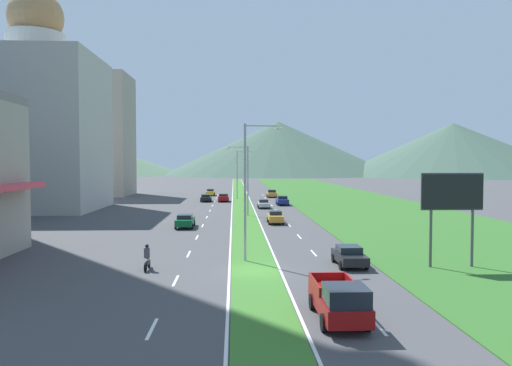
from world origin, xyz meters
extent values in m
plane|color=#424244|center=(0.00, 0.00, 0.00)|extent=(600.00, 600.00, 0.00)
cube|color=#387028|center=(0.00, 60.00, 0.03)|extent=(3.20, 240.00, 0.06)
cube|color=#2D6023|center=(20.60, 60.00, 0.03)|extent=(24.00, 240.00, 0.06)
cube|color=silver|center=(-5.10, -11.17, 0.01)|extent=(0.16, 2.80, 0.01)
cube|color=silver|center=(-5.10, -2.35, 0.01)|extent=(0.16, 2.80, 0.01)
cube|color=silver|center=(-5.10, 6.48, 0.01)|extent=(0.16, 2.80, 0.01)
cube|color=silver|center=(-5.10, 15.30, 0.01)|extent=(0.16, 2.80, 0.01)
cube|color=silver|center=(-5.10, 24.13, 0.01)|extent=(0.16, 2.80, 0.01)
cube|color=silver|center=(-5.10, 32.95, 0.01)|extent=(0.16, 2.80, 0.01)
cube|color=silver|center=(-5.10, 41.78, 0.01)|extent=(0.16, 2.80, 0.01)
cube|color=silver|center=(-5.10, 50.60, 0.01)|extent=(0.16, 2.80, 0.01)
cube|color=silver|center=(-5.10, 59.43, 0.01)|extent=(0.16, 2.80, 0.01)
cube|color=silver|center=(-5.10, 68.25, 0.01)|extent=(0.16, 2.80, 0.01)
cube|color=silver|center=(-5.10, 77.08, 0.01)|extent=(0.16, 2.80, 0.01)
cube|color=silver|center=(5.10, -11.17, 0.01)|extent=(0.16, 2.80, 0.01)
cube|color=silver|center=(5.10, -2.35, 0.01)|extent=(0.16, 2.80, 0.01)
cube|color=silver|center=(5.10, 6.48, 0.01)|extent=(0.16, 2.80, 0.01)
cube|color=silver|center=(5.10, 15.30, 0.01)|extent=(0.16, 2.80, 0.01)
cube|color=silver|center=(5.10, 24.13, 0.01)|extent=(0.16, 2.80, 0.01)
cube|color=silver|center=(5.10, 32.95, 0.01)|extent=(0.16, 2.80, 0.01)
cube|color=silver|center=(5.10, 41.78, 0.01)|extent=(0.16, 2.80, 0.01)
cube|color=silver|center=(5.10, 50.60, 0.01)|extent=(0.16, 2.80, 0.01)
cube|color=silver|center=(5.10, 59.43, 0.01)|extent=(0.16, 2.80, 0.01)
cube|color=silver|center=(5.10, 68.25, 0.01)|extent=(0.16, 2.80, 0.01)
cube|color=silver|center=(5.10, 77.08, 0.01)|extent=(0.16, 2.80, 0.01)
cube|color=silver|center=(-1.75, 60.00, 0.01)|extent=(0.16, 240.00, 0.01)
cube|color=silver|center=(1.75, 60.00, 0.01)|extent=(0.16, 240.00, 0.01)
cube|color=#B7B2A8|center=(-31.97, 44.71, 12.01)|extent=(18.50, 18.50, 24.03)
cylinder|color=beige|center=(-31.97, 44.71, 25.69)|extent=(8.74, 8.74, 3.33)
sphere|color=#B27F4C|center=(-31.97, 44.71, 29.85)|extent=(8.32, 8.32, 8.32)
cube|color=#9E9384|center=(-31.62, 77.51, 13.44)|extent=(13.90, 13.90, 26.87)
cone|color=#47664C|center=(-107.83, 267.61, 12.70)|extent=(154.41, 154.41, 25.41)
cone|color=#3D5647|center=(25.46, 258.92, 15.91)|extent=(138.74, 138.74, 31.83)
cone|color=#3D5647|center=(118.56, 228.60, 14.43)|extent=(129.01, 129.01, 28.86)
cylinder|color=#99999E|center=(-0.59, 3.38, 5.16)|extent=(0.18, 0.18, 10.31)
cylinder|color=#99999E|center=(0.67, 3.50, 10.16)|extent=(2.53, 0.33, 0.10)
ellipsoid|color=silver|center=(1.93, 3.62, 9.96)|extent=(0.56, 0.28, 0.20)
cylinder|color=#99999E|center=(0.51, 34.28, 4.84)|extent=(0.18, 0.18, 9.69)
cylinder|color=#99999E|center=(-0.90, 34.29, 9.54)|extent=(2.81, 0.11, 0.10)
ellipsoid|color=silver|center=(-2.30, 34.29, 9.34)|extent=(0.56, 0.28, 0.20)
cylinder|color=#99999E|center=(-0.78, 65.19, 4.86)|extent=(0.18, 0.18, 9.72)
cylinder|color=#99999E|center=(0.78, 65.11, 9.57)|extent=(3.12, 0.26, 0.10)
ellipsoid|color=silver|center=(2.34, 65.02, 9.37)|extent=(0.56, 0.28, 0.20)
cylinder|color=#4C4C51|center=(12.41, 0.61, 2.09)|extent=(0.20, 0.20, 4.17)
cylinder|color=#4C4C51|center=(15.39, 0.61, 2.09)|extent=(0.20, 0.20, 4.17)
cube|color=black|center=(13.90, 0.51, 5.39)|extent=(4.27, 0.16, 2.42)
cube|color=#4C4C51|center=(13.90, 0.63, 5.39)|extent=(4.47, 0.08, 2.62)
cube|color=maroon|center=(-3.39, 59.18, 0.70)|extent=(1.88, 4.54, 0.75)
cube|color=black|center=(-3.39, 59.00, 1.28)|extent=(1.62, 2.00, 0.42)
cylinder|color=black|center=(-4.30, 60.59, 0.32)|extent=(0.22, 0.64, 0.64)
cylinder|color=black|center=(-2.49, 60.59, 0.32)|extent=(0.22, 0.64, 0.64)
cylinder|color=black|center=(-4.30, 57.77, 0.32)|extent=(0.22, 0.64, 0.64)
cylinder|color=black|center=(-2.49, 57.77, 0.32)|extent=(0.22, 0.64, 0.64)
cube|color=black|center=(6.86, 1.49, 0.63)|extent=(1.85, 4.13, 0.62)
cube|color=black|center=(6.86, 1.66, 1.18)|extent=(1.59, 1.82, 0.48)
cylinder|color=black|center=(7.75, 0.21, 0.32)|extent=(0.22, 0.64, 0.64)
cylinder|color=black|center=(5.97, 0.21, 0.32)|extent=(0.22, 0.64, 0.64)
cylinder|color=black|center=(7.75, 2.77, 0.32)|extent=(0.22, 0.64, 0.64)
cylinder|color=black|center=(5.97, 2.77, 0.32)|extent=(0.22, 0.64, 0.64)
cube|color=#C6842D|center=(3.60, 25.85, 0.69)|extent=(1.71, 4.07, 0.74)
cube|color=black|center=(3.60, 26.01, 1.29)|extent=(1.47, 1.79, 0.46)
cylinder|color=black|center=(4.42, 24.59, 0.32)|extent=(0.22, 0.64, 0.64)
cylinder|color=black|center=(2.78, 24.59, 0.32)|extent=(0.22, 0.64, 0.64)
cylinder|color=black|center=(4.42, 27.11, 0.32)|extent=(0.22, 0.64, 0.64)
cylinder|color=black|center=(2.78, 27.11, 0.32)|extent=(0.22, 0.64, 0.64)
cube|color=yellow|center=(-6.64, 75.90, 0.68)|extent=(1.76, 4.66, 0.71)
cube|color=black|center=(-6.64, 75.71, 1.26)|extent=(1.51, 2.05, 0.45)
cylinder|color=black|center=(-7.49, 77.34, 0.32)|extent=(0.22, 0.64, 0.64)
cylinder|color=black|center=(-5.80, 77.34, 0.32)|extent=(0.22, 0.64, 0.64)
cylinder|color=black|center=(-7.49, 74.46, 0.32)|extent=(0.22, 0.64, 0.64)
cylinder|color=black|center=(-5.80, 74.46, 0.32)|extent=(0.22, 0.64, 0.64)
cube|color=#0C5128|center=(-6.99, 22.69, 0.69)|extent=(1.89, 4.64, 0.73)
cube|color=black|center=(-6.99, 22.50, 1.28)|extent=(1.62, 2.04, 0.45)
cylinder|color=black|center=(-7.90, 24.12, 0.32)|extent=(0.22, 0.64, 0.64)
cylinder|color=black|center=(-6.09, 24.12, 0.32)|extent=(0.22, 0.64, 0.64)
cylinder|color=black|center=(-7.90, 21.25, 0.32)|extent=(0.22, 0.64, 0.64)
cylinder|color=black|center=(-6.09, 21.25, 0.32)|extent=(0.22, 0.64, 0.64)
cube|color=navy|center=(7.00, 51.24, 0.70)|extent=(1.88, 4.80, 0.75)
cube|color=black|center=(7.00, 51.43, 1.33)|extent=(1.62, 2.11, 0.51)
cylinder|color=black|center=(7.90, 49.75, 0.32)|extent=(0.22, 0.64, 0.64)
cylinder|color=black|center=(6.10, 49.75, 0.32)|extent=(0.22, 0.64, 0.64)
cylinder|color=black|center=(7.90, 52.73, 0.32)|extent=(0.22, 0.64, 0.64)
cylinder|color=black|center=(6.10, 52.73, 0.32)|extent=(0.22, 0.64, 0.64)
cube|color=black|center=(-6.72, 59.29, 0.62)|extent=(1.84, 4.59, 0.60)
cube|color=black|center=(-6.72, 59.11, 1.16)|extent=(1.58, 2.02, 0.47)
cylinder|color=black|center=(-7.60, 60.71, 0.32)|extent=(0.22, 0.64, 0.64)
cylinder|color=black|center=(-5.83, 60.71, 0.32)|extent=(0.22, 0.64, 0.64)
cylinder|color=black|center=(-7.60, 57.87, 0.32)|extent=(0.22, 0.64, 0.64)
cylinder|color=black|center=(-5.83, 57.87, 0.32)|extent=(0.22, 0.64, 0.64)
cube|color=#C6842D|center=(6.63, 70.07, 0.68)|extent=(1.90, 4.58, 0.72)
cube|color=black|center=(6.63, 70.26, 1.31)|extent=(1.63, 2.01, 0.54)
cylinder|color=black|center=(7.54, 68.66, 0.32)|extent=(0.22, 0.64, 0.64)
cylinder|color=black|center=(5.72, 68.66, 0.32)|extent=(0.22, 0.64, 0.64)
cylinder|color=black|center=(7.54, 71.49, 0.32)|extent=(0.22, 0.64, 0.64)
cylinder|color=black|center=(5.72, 71.49, 0.32)|extent=(0.22, 0.64, 0.64)
cube|color=#B2B2B7|center=(3.39, 45.79, 0.62)|extent=(1.73, 4.27, 0.60)
cube|color=black|center=(3.39, 45.96, 1.16)|extent=(1.48, 1.88, 0.47)
cylinder|color=black|center=(4.21, 44.46, 0.32)|extent=(0.22, 0.64, 0.64)
cylinder|color=black|center=(2.56, 44.46, 0.32)|extent=(0.22, 0.64, 0.64)
cylinder|color=black|center=(4.21, 47.11, 0.32)|extent=(0.22, 0.64, 0.64)
cylinder|color=black|center=(2.56, 47.11, 0.32)|extent=(0.22, 0.64, 0.64)
cube|color=maroon|center=(3.48, -10.28, 0.80)|extent=(2.00, 5.40, 0.80)
cube|color=black|center=(3.48, -11.88, 1.60)|extent=(1.84, 2.00, 0.80)
cube|color=maroon|center=(4.42, -9.18, 1.42)|extent=(0.10, 3.20, 0.44)
cube|color=maroon|center=(2.54, -9.18, 1.42)|extent=(0.10, 3.20, 0.44)
cube|color=maroon|center=(3.48, -7.63, 1.42)|extent=(1.84, 0.10, 0.44)
cylinder|color=black|center=(4.44, -11.90, 0.40)|extent=(0.26, 0.80, 0.80)
cylinder|color=black|center=(2.52, -11.90, 0.40)|extent=(0.26, 0.80, 0.80)
cylinder|color=black|center=(4.44, -8.66, 0.40)|extent=(0.26, 0.80, 0.80)
cylinder|color=black|center=(2.52, -8.66, 0.40)|extent=(0.26, 0.80, 0.80)
cylinder|color=black|center=(-7.43, 1.55, 0.30)|extent=(0.10, 0.60, 0.60)
cylinder|color=black|center=(-7.43, 0.15, 0.30)|extent=(0.12, 0.60, 0.60)
cube|color=black|center=(-7.43, 0.85, 0.47)|extent=(0.20, 1.12, 0.25)
ellipsoid|color=black|center=(-7.43, 1.05, 0.83)|extent=(0.24, 0.44, 0.24)
cube|color=#4C4C51|center=(-7.43, 0.75, 1.20)|extent=(0.36, 0.28, 0.70)
sphere|color=black|center=(-7.43, 0.80, 1.67)|extent=(0.26, 0.26, 0.26)
camera|label=1|loc=(-1.43, -32.77, 7.44)|focal=34.11mm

